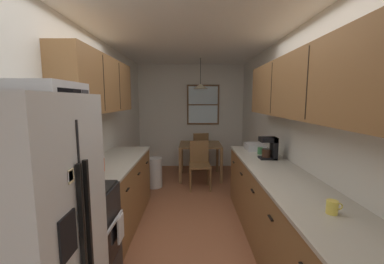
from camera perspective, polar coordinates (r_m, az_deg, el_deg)
name	(u,v)px	position (r m, az deg, el deg)	size (l,w,h in m)	color
ground_plane	(191,212)	(3.86, -0.24, -18.34)	(12.00, 12.00, 0.00)	#995B3D
wall_left	(98,129)	(3.76, -21.29, 0.74)	(0.10, 9.00, 2.55)	silver
wall_right	(285,129)	(3.74, 20.89, 0.72)	(0.10, 9.00, 2.55)	silver
wall_back	(192,116)	(6.14, -0.07, 3.71)	(4.40, 0.10, 2.55)	silver
ceiling_slab	(191,34)	(3.59, -0.27, 22.11)	(4.40, 9.00, 0.08)	white
refrigerator	(21,249)	(1.79, -35.26, -21.43)	(0.75, 0.74, 1.72)	silver
stove_range	(76,241)	(2.53, -25.66, -22.02)	(0.66, 0.64, 1.10)	black
microwave_over_range	(52,102)	(2.27, -30.00, 6.16)	(0.39, 0.60, 0.32)	silver
counter_left	(117,191)	(3.55, -17.09, -13.17)	(0.64, 1.76, 0.90)	olive
upper_cabinets_left	(101,85)	(3.33, -20.66, 10.31)	(0.33, 1.84, 0.69)	olive
counter_right	(281,213)	(3.00, 20.08, -17.33)	(0.64, 3.09, 0.90)	olive
upper_cabinets_right	(303,86)	(2.74, 24.56, 9.77)	(0.33, 2.77, 0.65)	olive
dining_table	(201,149)	(5.29, 2.10, -4.04)	(0.89, 0.85, 0.74)	brown
dining_chair_near	(200,162)	(4.70, 1.96, -7.09)	(0.42, 0.42, 0.90)	brown
dining_chair_far	(201,149)	(5.93, 2.09, -3.99)	(0.45, 0.45, 0.90)	brown
pendant_light	(201,86)	(5.18, 2.17, 10.68)	(0.32, 0.32, 0.63)	black
back_window	(204,105)	(6.06, 2.78, 6.40)	(0.80, 0.05, 0.98)	brown
trash_bin	(155,172)	(4.83, -8.60, -9.38)	(0.29, 0.29, 0.57)	silver
storage_canister	(100,164)	(2.90, -20.71, -6.98)	(0.11, 0.11, 0.17)	#D84C19
dish_towel	(121,228)	(2.52, -16.24, -20.84)	(0.02, 0.16, 0.24)	white
coffee_maker	(271,148)	(3.42, 18.01, -3.50)	(0.22, 0.18, 0.29)	black
mug_by_coffeemaker	(333,207)	(2.02, 30.23, -15.02)	(0.11, 0.08, 0.10)	#E5CC4C
mug_spare	(261,151)	(3.70, 15.91, -4.25)	(0.12, 0.08, 0.10)	#3F7F4C
dish_rack	(256,147)	(4.00, 14.71, -3.33)	(0.28, 0.34, 0.10)	silver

